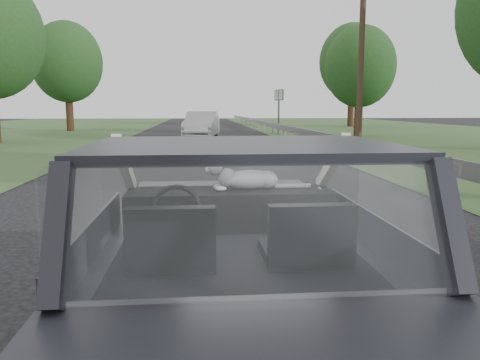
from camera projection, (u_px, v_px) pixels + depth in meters
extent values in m
plane|color=#303035|center=(237.00, 351.00, 3.17)|extent=(140.00, 140.00, 0.00)
cube|color=black|center=(236.00, 248.00, 3.06)|extent=(1.80, 4.00, 1.45)
cube|color=black|center=(230.00, 209.00, 3.66)|extent=(1.58, 0.45, 0.30)
cube|color=black|center=(172.00, 239.00, 2.72)|extent=(0.50, 0.72, 0.42)
cube|color=black|center=(307.00, 235.00, 2.79)|extent=(0.50, 0.72, 0.42)
torus|color=black|center=(177.00, 209.00, 3.32)|extent=(0.36, 0.36, 0.04)
ellipsoid|color=#96969B|center=(249.00, 178.00, 3.65)|extent=(0.61, 0.25, 0.27)
cube|color=gray|center=(358.00, 145.00, 13.31)|extent=(0.05, 90.00, 0.32)
imported|color=silver|center=(202.00, 125.00, 25.03)|extent=(2.31, 4.57, 1.44)
cube|color=#195C21|center=(279.00, 112.00, 28.40)|extent=(0.47, 1.06, 2.72)
cylinder|color=#452F23|center=(361.00, 52.00, 21.38)|extent=(0.27, 0.27, 8.33)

